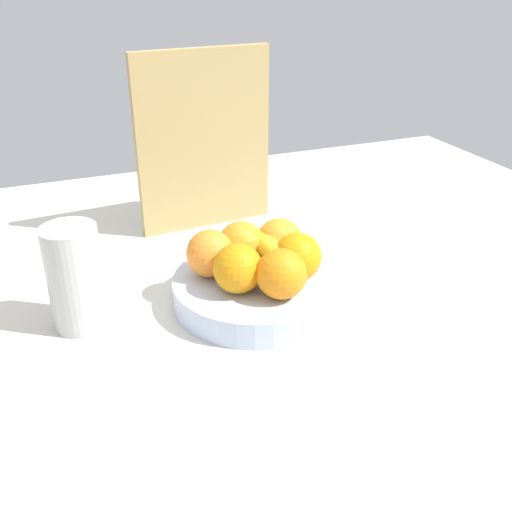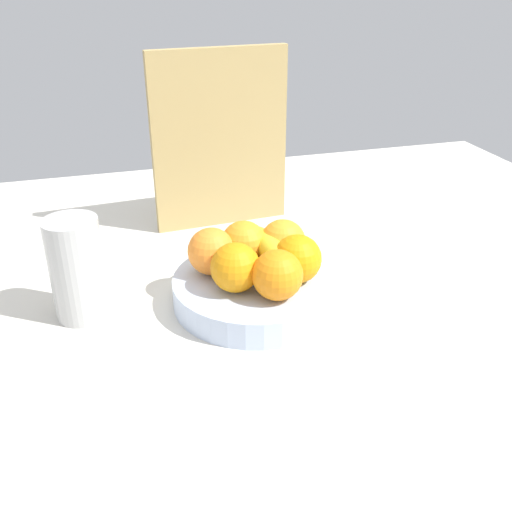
% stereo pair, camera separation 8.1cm
% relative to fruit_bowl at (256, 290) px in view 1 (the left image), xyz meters
% --- Properties ---
extents(ground_plane, '(1.80, 1.40, 0.03)m').
position_rel_fruit_bowl_xyz_m(ground_plane, '(-0.01, 0.03, -0.04)').
color(ground_plane, beige).
extents(fruit_bowl, '(0.27, 0.27, 0.05)m').
position_rel_fruit_bowl_xyz_m(fruit_bowl, '(0.00, 0.00, 0.00)').
color(fruit_bowl, silver).
rests_on(fruit_bowl, ground_plane).
extents(orange_front_left, '(0.08, 0.08, 0.08)m').
position_rel_fruit_bowl_xyz_m(orange_front_left, '(-0.04, -0.03, 0.06)').
color(orange_front_left, orange).
rests_on(orange_front_left, fruit_bowl).
extents(orange_front_right, '(0.08, 0.08, 0.08)m').
position_rel_fruit_bowl_xyz_m(orange_front_right, '(0.01, -0.07, 0.06)').
color(orange_front_right, orange).
rests_on(orange_front_right, fruit_bowl).
extents(orange_center, '(0.08, 0.08, 0.08)m').
position_rel_fruit_bowl_xyz_m(orange_center, '(0.06, -0.03, 0.06)').
color(orange_center, orange).
rests_on(orange_center, fruit_bowl).
extents(orange_back_left, '(0.08, 0.08, 0.08)m').
position_rel_fruit_bowl_xyz_m(orange_back_left, '(0.06, 0.04, 0.06)').
color(orange_back_left, orange).
rests_on(orange_back_left, fruit_bowl).
extents(orange_back_right, '(0.08, 0.08, 0.08)m').
position_rel_fruit_bowl_xyz_m(orange_back_right, '(-0.01, 0.05, 0.06)').
color(orange_back_right, orange).
rests_on(orange_back_right, fruit_bowl).
extents(orange_top_stack, '(0.08, 0.08, 0.08)m').
position_rel_fruit_bowl_xyz_m(orange_top_stack, '(-0.06, 0.04, 0.06)').
color(orange_top_stack, orange).
rests_on(orange_top_stack, fruit_bowl).
extents(banana_bunch, '(0.09, 0.19, 0.06)m').
position_rel_fruit_bowl_xyz_m(banana_bunch, '(0.04, 0.00, 0.05)').
color(banana_bunch, yellow).
rests_on(banana_bunch, fruit_bowl).
extents(cutting_board, '(0.28, 0.04, 0.36)m').
position_rel_fruit_bowl_xyz_m(cutting_board, '(0.02, 0.33, 0.16)').
color(cutting_board, tan).
rests_on(cutting_board, ground_plane).
extents(thermos_tumbler, '(0.08, 0.08, 0.17)m').
position_rel_fruit_bowl_xyz_m(thermos_tumbler, '(-0.28, 0.04, 0.06)').
color(thermos_tumbler, '#B5B6B5').
rests_on(thermos_tumbler, ground_plane).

